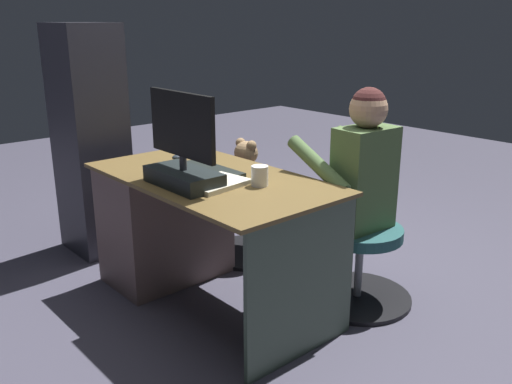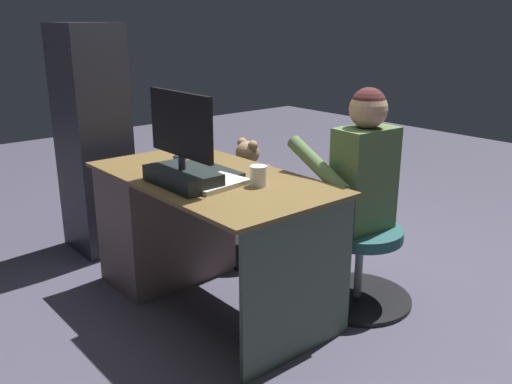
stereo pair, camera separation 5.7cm
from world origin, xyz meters
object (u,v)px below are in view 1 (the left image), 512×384
Objects in this scene: computer_mouse at (180,157)px; tv_remote at (175,171)px; cup at (260,176)px; visitor_chair at (359,260)px; teddy_bear at (248,169)px; office_chair_teddy at (246,220)px; keyboard at (211,169)px; desk at (174,220)px; monitor at (183,158)px; person at (351,178)px.

tv_remote is at bearing 141.16° from computer_mouse.
cup is 0.80m from visitor_chair.
teddy_bear is at bearing -94.86° from tv_remote.
computer_mouse is 0.70m from office_chair_teddy.
computer_mouse reaches higher than keyboard.
computer_mouse is at bearing -67.51° from desk.
teddy_bear is at bearing -61.07° from monitor.
person reaches higher than teddy_bear.
tv_remote is at bearing -23.70° from monitor.
monitor reaches higher than desk.
tv_remote is at bearing 106.43° from office_chair_teddy.
desk is 0.66m from monitor.
teddy_bear is at bearing -91.89° from computer_mouse.
computer_mouse is at bearing 0.23° from cup.
teddy_bear reaches higher than desk.
cup is (-0.69, -0.00, 0.03)m from computer_mouse.
tv_remote is (-0.21, 0.17, -0.01)m from computer_mouse.
teddy_bear is at bearing -36.48° from cup.
desk is 0.46m from keyboard.
desk is at bearing -48.66° from tv_remote.
teddy_bear reaches higher than keyboard.
computer_mouse is at bearing 88.11° from teddy_bear.
office_chair_teddy is at bearing -59.10° from keyboard.
cup is at bearing 76.80° from person.
desk is 1.17× the size of person.
monitor is 0.90× the size of office_chair_teddy.
desk is 0.37m from computer_mouse.
teddy_bear reaches higher than tv_remote.
teddy_bear is (0.67, -0.50, -0.19)m from cup.
keyboard is 0.36× the size of person.
desk is 1.05m from person.
keyboard is 0.95m from visitor_chair.
office_chair_teddy is 0.47× the size of person.
visitor_chair is (-0.21, -0.55, -0.54)m from cup.
cup is (-0.66, -0.08, 0.39)m from desk.
keyboard reaches higher than desk.
monitor is at bearing 148.50° from computer_mouse.
desk is 2.31× the size of visitor_chair.
tv_remote is 0.84m from office_chair_teddy.
computer_mouse is at bearing 88.06° from office_chair_teddy.
cup reaches higher than desk.
desk reaches higher than office_chair_teddy.
keyboard is at bearing 120.28° from teddy_bear.
cup reaches higher than tv_remote.
tv_remote is 0.13× the size of person.
cup is 0.66× the size of tv_remote.
office_chair_teddy is at bearing 4.01° from person.
computer_mouse is at bearing -59.84° from tv_remote.
cup is 0.08× the size of person.
monitor is at bearing 60.92° from visitor_chair.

